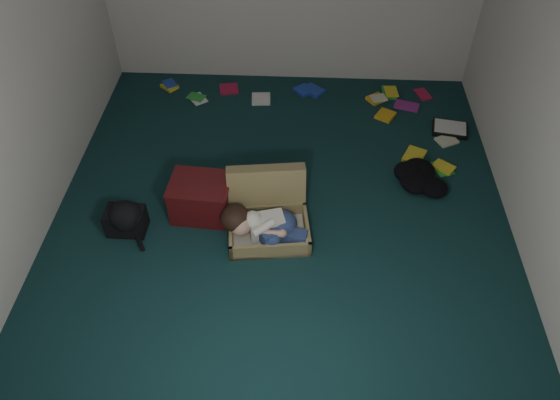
{
  "coord_description": "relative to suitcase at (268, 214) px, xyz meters",
  "views": [
    {
      "loc": [
        0.16,
        -3.3,
        3.52
      ],
      "look_at": [
        0.0,
        -0.15,
        0.35
      ],
      "focal_mm": 35.0,
      "sensor_mm": 36.0,
      "label": 1
    }
  ],
  "objects": [
    {
      "name": "paper_tray",
      "position": [
        1.81,
        1.43,
        -0.12
      ],
      "size": [
        0.4,
        0.32,
        0.05
      ],
      "rotation": [
        0.0,
        0.0,
        -0.18
      ],
      "color": "black",
      "rests_on": "floor"
    },
    {
      "name": "clothing_pile",
      "position": [
        1.37,
        0.61,
        -0.07
      ],
      "size": [
        0.51,
        0.44,
        0.15
      ],
      "primitive_type": null,
      "rotation": [
        0.0,
        0.0,
        0.16
      ],
      "color": "black",
      "rests_on": "floor"
    },
    {
      "name": "floor",
      "position": [
        0.11,
        0.12,
        -0.15
      ],
      "size": [
        4.5,
        4.5,
        0.0
      ],
      "primitive_type": "plane",
      "color": "#112F31",
      "rests_on": "ground"
    },
    {
      "name": "maroon_bin",
      "position": [
        -0.59,
        0.13,
        0.03
      ],
      "size": [
        0.55,
        0.44,
        0.36
      ],
      "rotation": [
        0.0,
        0.0,
        -0.07
      ],
      "color": "#4C0F11",
      "rests_on": "floor"
    },
    {
      "name": "backpack",
      "position": [
        -1.2,
        -0.11,
        -0.03
      ],
      "size": [
        0.41,
        0.33,
        0.24
      ],
      "primitive_type": null,
      "rotation": [
        0.0,
        0.0,
        -0.02
      ],
      "color": "black",
      "rests_on": "floor"
    },
    {
      "name": "book_scatter",
      "position": [
        0.64,
        1.76,
        -0.14
      ],
      "size": [
        3.22,
        1.52,
        0.02
      ],
      "color": "yellow",
      "rests_on": "floor"
    },
    {
      "name": "wall_front",
      "position": [
        0.11,
        -2.13,
        1.15
      ],
      "size": [
        4.5,
        0.0,
        4.5
      ],
      "primitive_type": "plane",
      "rotation": [
        -1.57,
        0.0,
        0.0
      ],
      "color": "silver",
      "rests_on": "ground"
    },
    {
      "name": "wall_left",
      "position": [
        -1.89,
        0.12,
        1.15
      ],
      "size": [
        0.0,
        4.5,
        4.5
      ],
      "primitive_type": "plane",
      "rotation": [
        1.57,
        0.0,
        1.57
      ],
      "color": "silver",
      "rests_on": "ground"
    },
    {
      "name": "person",
      "position": [
        -0.03,
        -0.17,
        0.04
      ],
      "size": [
        0.74,
        0.36,
        0.31
      ],
      "rotation": [
        0.0,
        0.0,
        0.12
      ],
      "color": "white",
      "rests_on": "suitcase"
    },
    {
      "name": "suitcase",
      "position": [
        0.0,
        0.0,
        0.0
      ],
      "size": [
        0.75,
        0.73,
        0.49
      ],
      "rotation": [
        0.0,
        0.0,
        0.12
      ],
      "color": "#928150",
      "rests_on": "floor"
    }
  ]
}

